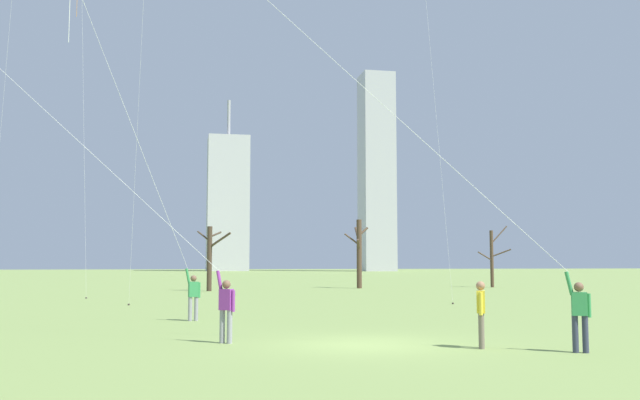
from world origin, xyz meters
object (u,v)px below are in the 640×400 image
(bare_tree_left_of_center, at_px, (211,255))
(distant_kite_high_overhead_orange, at_px, (82,1))
(bystander_far_off_by_trees, at_px, (481,311))
(distant_kite_low_near_trees_yellow, at_px, (428,27))
(kite_flyer_midfield_left_pink, at_px, (100,182))
(bare_tree_center, at_px, (492,257))
(bare_tree_far_right_edge, at_px, (359,252))
(kite_flyer_foreground_left_white, at_px, (163,215))
(kite_flyer_midfield_center_teal, at_px, (454,192))

(bare_tree_left_of_center, bearing_deg, distant_kite_high_overhead_orange, -143.18)
(bystander_far_off_by_trees, distance_m, distant_kite_low_near_trees_yellow, 24.73)
(kite_flyer_midfield_left_pink, xyz_separation_m, bare_tree_center, (27.92, 34.46, -1.84))
(distant_kite_low_near_trees_yellow, xyz_separation_m, bare_tree_far_right_edge, (0.94, 19.41, -12.04))
(bare_tree_far_right_edge, bearing_deg, distant_kite_low_near_trees_yellow, -92.76)
(bystander_far_off_by_trees, height_order, distant_kite_high_overhead_orange, distant_kite_high_overhead_orange)
(kite_flyer_midfield_left_pink, distance_m, bare_tree_far_right_edge, 38.13)
(distant_kite_high_overhead_orange, height_order, distant_kite_low_near_trees_yellow, distant_kite_high_overhead_orange)
(kite_flyer_midfield_left_pink, bearing_deg, bystander_far_off_by_trees, -25.03)
(kite_flyer_foreground_left_white, xyz_separation_m, distant_kite_high_overhead_orange, (-5.92, 20.22, 14.97))
(bare_tree_far_right_edge, bearing_deg, bare_tree_left_of_center, -164.72)
(bystander_far_off_by_trees, bearing_deg, bare_tree_center, 64.65)
(kite_flyer_midfield_center_teal, bearing_deg, distant_kite_high_overhead_orange, 114.29)
(kite_flyer_midfield_left_pink, height_order, bare_tree_center, kite_flyer_midfield_left_pink)
(bare_tree_far_right_edge, bearing_deg, kite_flyer_midfield_left_pink, -115.37)
(distant_kite_high_overhead_orange, relative_size, bare_tree_far_right_edge, 3.71)
(bare_tree_center, bearing_deg, bare_tree_far_right_edge, -179.83)
(distant_kite_low_near_trees_yellow, bearing_deg, kite_flyer_foreground_left_white, -142.58)
(bare_tree_center, height_order, bare_tree_far_right_edge, bare_tree_far_right_edge)
(kite_flyer_midfield_left_pink, relative_size, distant_kite_low_near_trees_yellow, 0.88)
(kite_flyer_foreground_left_white, xyz_separation_m, bare_tree_center, (26.29, 29.97, -1.22))
(bystander_far_off_by_trees, bearing_deg, distant_kite_low_near_trees_yellow, 73.14)
(distant_kite_low_near_trees_yellow, bearing_deg, distant_kite_high_overhead_orange, 153.77)
(kite_flyer_foreground_left_white, xyz_separation_m, bare_tree_left_of_center, (2.67, 26.65, -1.15))
(kite_flyer_foreground_left_white, relative_size, distant_kite_high_overhead_orange, 0.62)
(kite_flyer_foreground_left_white, distance_m, bystander_far_off_by_trees, 12.23)
(kite_flyer_midfield_center_teal, height_order, bare_tree_left_of_center, kite_flyer_midfield_center_teal)
(bystander_far_off_by_trees, xyz_separation_m, bare_tree_center, (18.42, 38.89, 1.62))
(distant_kite_high_overhead_orange, height_order, bare_tree_far_right_edge, distant_kite_high_overhead_orange)
(bystander_far_off_by_trees, distance_m, bare_tree_left_of_center, 35.99)
(kite_flyer_midfield_center_teal, distance_m, distant_kite_high_overhead_orange, 35.27)
(distant_kite_low_near_trees_yellow, distance_m, bare_tree_center, 26.28)
(kite_flyer_foreground_left_white, distance_m, kite_flyer_midfield_left_pink, 4.82)
(bystander_far_off_by_trees, distance_m, bare_tree_center, 43.07)
(kite_flyer_foreground_left_white, distance_m, distant_kite_low_near_trees_yellow, 20.66)
(kite_flyer_foreground_left_white, xyz_separation_m, bystander_far_off_by_trees, (7.86, -8.92, -2.84))
(bystander_far_off_by_trees, distance_m, bare_tree_far_right_edge, 39.51)
(bare_tree_left_of_center, distance_m, bare_tree_center, 23.85)
(kite_flyer_midfield_center_teal, relative_size, bare_tree_far_right_edge, 2.85)
(kite_flyer_midfield_center_teal, xyz_separation_m, distant_kite_low_near_trees_yellow, (6.53, 19.44, 11.19))
(bare_tree_center, relative_size, bare_tree_far_right_edge, 0.94)
(kite_flyer_foreground_left_white, bearing_deg, kite_flyer_midfield_left_pink, -109.96)
(bystander_far_off_by_trees, xyz_separation_m, bare_tree_left_of_center, (-5.20, 35.57, 1.69))
(distant_kite_low_near_trees_yellow, height_order, bare_tree_far_right_edge, distant_kite_low_near_trees_yellow)
(distant_kite_low_near_trees_yellow, bearing_deg, bare_tree_far_right_edge, 87.24)
(kite_flyer_midfield_center_teal, height_order, bare_tree_center, kite_flyer_midfield_center_teal)
(kite_flyer_midfield_center_teal, bearing_deg, distant_kite_low_near_trees_yellow, 71.44)
(kite_flyer_foreground_left_white, height_order, distant_kite_high_overhead_orange, distant_kite_high_overhead_orange)
(kite_flyer_midfield_center_teal, xyz_separation_m, bystander_far_off_by_trees, (0.63, -0.01, -2.91))
(bystander_far_off_by_trees, bearing_deg, bare_tree_far_right_edge, 80.03)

